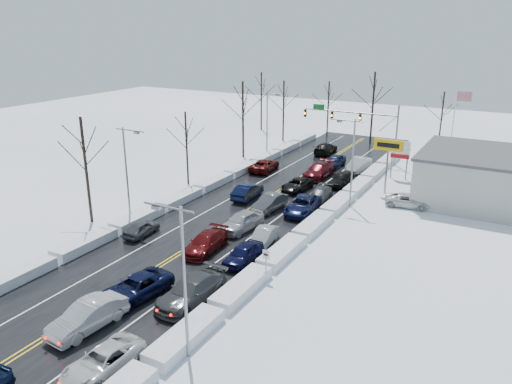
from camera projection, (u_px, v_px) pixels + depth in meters
The scene contains 44 objects.
ground at pixel (228, 223), 46.98m from camera, with size 160.00×160.00×0.00m, color white.
road_surface at pixel (239, 216), 48.64m from camera, with size 14.00×84.00×0.01m, color black.
snow_bank_left at pixel (177, 203), 52.11m from camera, with size 1.71×72.00×0.81m, color silver.
snow_bank_right at pixel (311, 231), 45.17m from camera, with size 1.71×72.00×0.81m, color silver.
traffic_signal_mast at pixel (360, 121), 66.89m from camera, with size 13.28×0.39×8.00m.
tires_plus_sign at pixel (388, 149), 53.87m from camera, with size 3.20×0.34×6.00m.
used_vehicles_sign at pixel (400, 152), 59.39m from camera, with size 2.20×0.22×4.65m.
speed_limit_sign at pixel (266, 259), 36.07m from camera, with size 0.55×0.09×2.35m.
flagpole at pixel (455, 123), 63.06m from camera, with size 1.87×1.20×10.00m.
streetlight_se at pixel (181, 271), 26.55m from camera, with size 3.20×0.25×9.00m.
streetlight_ne at pixel (351, 156), 49.80m from camera, with size 3.20×0.25×9.00m.
streetlight_sw at pixel (128, 167), 45.76m from camera, with size 3.20×0.25×9.00m.
streetlight_nw at pixel (268, 119), 69.00m from camera, with size 3.20×0.25×9.00m.
tree_left_b at pixel (84, 150), 45.02m from camera, with size 4.00×4.00×10.00m.
tree_left_c at pixel (186, 134), 56.52m from camera, with size 3.40×3.40×8.50m.
tree_left_d at pixel (243, 105), 68.02m from camera, with size 4.20×4.20×10.50m.
tree_left_e at pixel (284, 99), 78.02m from camera, with size 3.80×3.80×9.50m.
tree_far_a at pixel (261, 90), 86.18m from camera, with size 4.00×4.00×10.00m.
tree_far_b at pixel (329, 98), 81.75m from camera, with size 3.60×3.60×9.00m.
tree_far_c at pixel (374, 94), 75.99m from camera, with size 4.40×4.40×11.00m.
tree_far_d at pixel (443, 109), 73.22m from camera, with size 3.40×3.40×8.50m.
queued_car_1 at pixel (89, 328), 30.68m from camera, with size 1.82×5.21×1.72m, color #ADB1B6.
queued_car_2 at pixel (137, 297), 34.17m from camera, with size 2.51×5.45×1.51m, color black.
queued_car_3 at pixel (206, 251), 41.15m from camera, with size 2.09×5.15×1.49m, color #4C0A0B.
queued_car_4 at pixel (242, 230), 45.40m from camera, with size 2.01×4.99×1.70m, color #A2A4A9.
queued_car_5 at pixel (270, 210), 50.28m from camera, with size 1.65×4.74×1.56m, color #444649.
queued_car_6 at pixel (297, 190), 56.14m from camera, with size 2.21×4.80×1.33m, color black.
queued_car_7 at pixel (318, 177), 61.06m from camera, with size 2.40×5.91×1.72m, color #4A0911.
queued_car_8 at pixel (334, 167), 65.45m from camera, with size 1.84×4.57×1.56m, color black.
queued_car_10 at pixel (104, 372), 26.87m from camera, with size 2.24×4.85×1.35m, color silver.
queued_car_11 at pixel (192, 302), 33.63m from camera, with size 2.36×5.82×1.69m, color #3A3B3E.
queued_car_12 at pixel (243, 262), 39.18m from camera, with size 1.77×4.41×1.50m, color black.
queued_car_13 at pixel (264, 244), 42.45m from camera, with size 1.44×4.14×1.37m, color #A4A7AC.
queued_car_14 at pixel (303, 213), 49.50m from camera, with size 2.65×5.74×1.60m, color black.
queued_car_15 at pixel (319, 201), 52.80m from camera, with size 1.90×4.67×1.36m, color #3A3C3E.
queued_car_16 at pixel (341, 186), 57.79m from camera, with size 1.89×4.69×1.60m, color black.
queued_car_17 at pixel (358, 171), 63.75m from camera, with size 1.76×5.05×1.66m, color #B9B9BB.
oncoming_car_0 at pixel (248, 198), 53.65m from camera, with size 1.70×4.86×1.60m, color black.
oncoming_car_1 at pixel (264, 171), 63.68m from camera, with size 2.50×5.41×1.50m, color #460909.
oncoming_car_2 at pixel (325, 153), 72.26m from camera, with size 2.20×5.42×1.57m, color black.
oncoming_car_3 at pixel (142, 235), 44.28m from camera, with size 1.56×3.88×1.32m, color #45484A.
parked_car_0 at pixel (408, 207), 51.15m from camera, with size 2.19×4.76×1.32m, color silver.
parked_car_1 at pixel (445, 201), 52.72m from camera, with size 2.01×4.94×1.43m, color #444649.
parked_car_2 at pixel (438, 185), 58.13m from camera, with size 1.60×3.97×1.35m, color black.
Camera 1 is at (23.30, -36.93, 17.77)m, focal length 35.00 mm.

